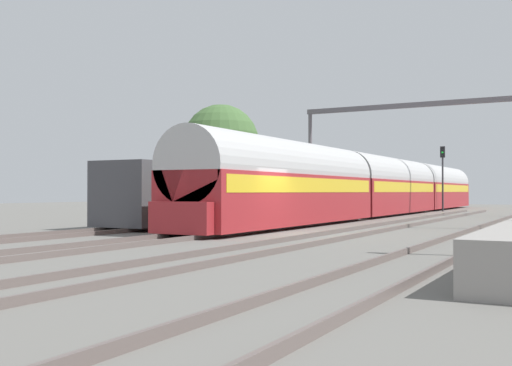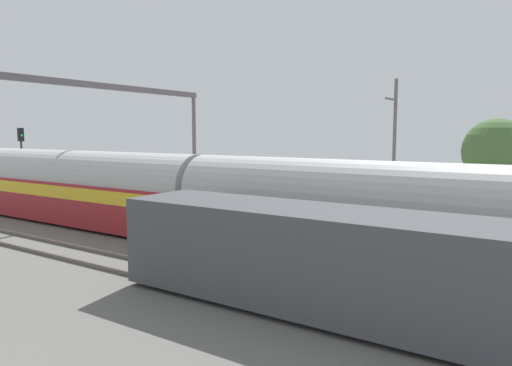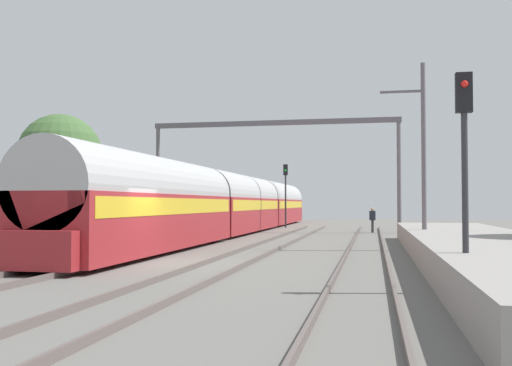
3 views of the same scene
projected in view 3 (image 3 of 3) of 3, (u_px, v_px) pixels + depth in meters
ground at (165, 263)px, 19.63m from camera, size 120.00×120.00×0.00m
track_west at (104, 259)px, 20.06m from camera, size 1.52×60.00×0.16m
track_east at (228, 262)px, 19.20m from camera, size 1.52×60.00×0.16m
track_far_east at (365, 265)px, 18.34m from camera, size 1.52×60.00×0.16m
platform at (481, 250)px, 19.56m from camera, size 4.40×28.00×0.90m
passenger_train at (238, 204)px, 40.10m from camera, size 2.93×49.20×3.82m
freight_car at (50, 216)px, 24.84m from camera, size 2.80×13.00×2.70m
person_crossing at (372, 218)px, 40.24m from camera, size 0.43×0.29×1.73m
railway_signal_near at (465, 151)px, 13.05m from camera, size 0.36×0.30×4.93m
railway_signal_far at (286, 187)px, 48.68m from camera, size 0.36×0.30×5.26m
catenary_gantry at (273, 147)px, 41.20m from camera, size 17.57×0.28×7.86m
catenary_pole_east_mid at (423, 153)px, 24.87m from camera, size 1.90×0.20×8.00m
tree_west_background at (60, 156)px, 40.22m from camera, size 5.73×5.73×8.15m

